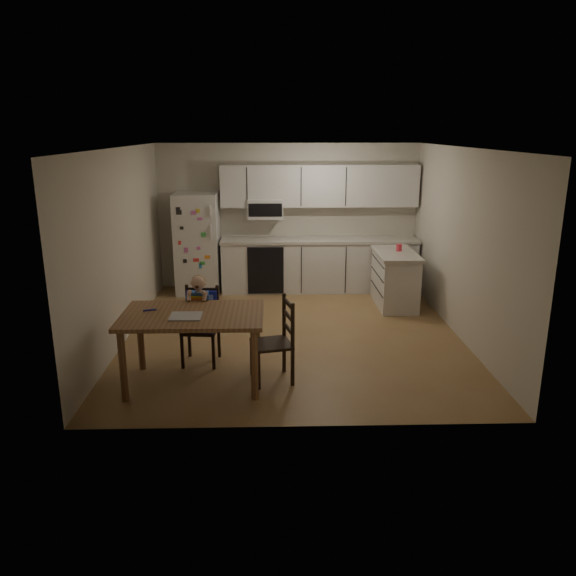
% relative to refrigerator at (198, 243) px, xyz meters
% --- Properties ---
extents(room, '(4.52, 5.01, 2.51)m').
position_rel_refrigerator_xyz_m(room, '(1.55, -1.67, 0.40)').
color(room, olive).
rests_on(room, ground).
extents(refrigerator, '(0.72, 0.70, 1.70)m').
position_rel_refrigerator_xyz_m(refrigerator, '(0.00, 0.00, 0.00)').
color(refrigerator, silver).
rests_on(refrigerator, ground).
extents(kitchen_run, '(3.37, 0.62, 2.15)m').
position_rel_refrigerator_xyz_m(kitchen_run, '(2.05, 0.09, 0.03)').
color(kitchen_run, silver).
rests_on(kitchen_run, ground).
extents(kitchen_island, '(0.62, 1.18, 0.87)m').
position_rel_refrigerator_xyz_m(kitchen_island, '(3.21, -0.87, -0.41)').
color(kitchen_island, silver).
rests_on(kitchen_island, ground).
extents(red_cup, '(0.09, 0.09, 0.11)m').
position_rel_refrigerator_xyz_m(red_cup, '(3.28, -0.78, 0.07)').
color(red_cup, red).
rests_on(red_cup, kitchen_island).
extents(dining_table, '(1.52, 0.98, 0.82)m').
position_rel_refrigerator_xyz_m(dining_table, '(0.41, -3.67, -0.14)').
color(dining_table, brown).
rests_on(dining_table, ground).
extents(napkin, '(0.33, 0.29, 0.01)m').
position_rel_refrigerator_xyz_m(napkin, '(0.35, -3.78, -0.03)').
color(napkin, '#B0B0B5').
rests_on(napkin, dining_table).
extents(toddler_spoon, '(0.12, 0.06, 0.02)m').
position_rel_refrigerator_xyz_m(toddler_spoon, '(-0.08, -3.56, -0.03)').
color(toddler_spoon, '#222CB2').
rests_on(toddler_spoon, dining_table).
extents(chair_booster, '(0.44, 0.44, 1.09)m').
position_rel_refrigerator_xyz_m(chair_booster, '(0.41, -3.05, -0.19)').
color(chair_booster, black).
rests_on(chair_booster, ground).
extents(chair_side, '(0.50, 0.50, 0.95)m').
position_rel_refrigerator_xyz_m(chair_side, '(1.35, -3.60, -0.31)').
color(chair_side, black).
rests_on(chair_side, ground).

